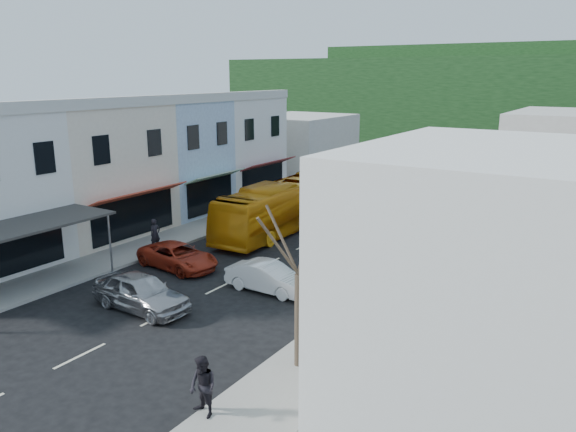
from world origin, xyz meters
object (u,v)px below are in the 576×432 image
(pedestrian_left, at_px, (155,235))
(bus, at_px, (278,208))
(car_silver, at_px, (141,294))
(traffic_signal, at_px, (503,165))
(direction_sign, at_px, (336,266))
(pedestrian_right, at_px, (203,389))
(street_tree, at_px, (298,274))
(car_white, at_px, (268,277))
(car_red, at_px, (178,255))

(pedestrian_left, bearing_deg, bus, -17.48)
(car_silver, distance_m, traffic_signal, 34.34)
(direction_sign, distance_m, traffic_signal, 28.93)
(bus, height_order, direction_sign, direction_sign)
(bus, bearing_deg, pedestrian_right, -65.62)
(bus, distance_m, street_tree, 17.39)
(bus, xyz_separation_m, direction_sign, (8.74, -8.85, 0.40))
(car_silver, distance_m, car_white, 5.78)
(pedestrian_left, relative_size, pedestrian_right, 1.00)
(street_tree, relative_size, traffic_signal, 1.39)
(direction_sign, xyz_separation_m, street_tree, (1.30, -5.22, 1.50))
(pedestrian_left, xyz_separation_m, pedestrian_right, (12.80, -10.78, 0.00))
(bus, relative_size, car_white, 2.64)
(street_tree, xyz_separation_m, traffic_signal, (-0.69, 34.13, -0.98))
(car_silver, distance_m, direction_sign, 8.43)
(car_white, xyz_separation_m, car_red, (-5.79, 0.14, 0.00))
(car_white, height_order, pedestrian_left, pedestrian_left)
(pedestrian_left, relative_size, traffic_signal, 0.34)
(car_silver, relative_size, pedestrian_left, 2.59)
(street_tree, bearing_deg, car_white, 132.32)
(pedestrian_left, bearing_deg, car_white, -90.84)
(bus, height_order, pedestrian_left, bus)
(pedestrian_left, height_order, pedestrian_right, same)
(car_silver, xyz_separation_m, car_red, (-2.37, 4.80, 0.00))
(direction_sign, bearing_deg, car_red, -170.00)
(car_red, relative_size, pedestrian_right, 2.71)
(direction_sign, relative_size, traffic_signal, 0.79)
(pedestrian_left, bearing_deg, car_red, -105.53)
(car_silver, height_order, pedestrian_left, pedestrian_left)
(car_red, relative_size, pedestrian_left, 2.71)
(pedestrian_left, xyz_separation_m, direction_sign, (12.30, -1.58, 0.95))
(car_silver, xyz_separation_m, street_tree, (8.29, -0.69, 2.75))
(pedestrian_left, bearing_deg, car_silver, -130.46)
(car_red, relative_size, direction_sign, 1.18)
(traffic_signal, bearing_deg, pedestrian_right, 101.01)
(car_white, distance_m, pedestrian_left, 8.85)
(car_red, xyz_separation_m, street_tree, (10.67, -5.49, 2.75))
(direction_sign, distance_m, street_tree, 5.58)
(car_red, height_order, street_tree, street_tree)
(bus, distance_m, pedestrian_left, 8.11)
(bus, height_order, street_tree, street_tree)
(bus, height_order, car_silver, bus)
(car_silver, height_order, car_white, same)
(pedestrian_right, xyz_separation_m, direction_sign, (-0.50, 9.20, 0.95))
(car_white, bearing_deg, street_tree, -138.12)
(car_white, height_order, direction_sign, direction_sign)
(bus, xyz_separation_m, traffic_signal, (9.35, 20.06, 0.92))
(car_red, height_order, pedestrian_left, pedestrian_left)
(car_white, relative_size, traffic_signal, 0.89)
(bus, distance_m, car_silver, 13.52)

